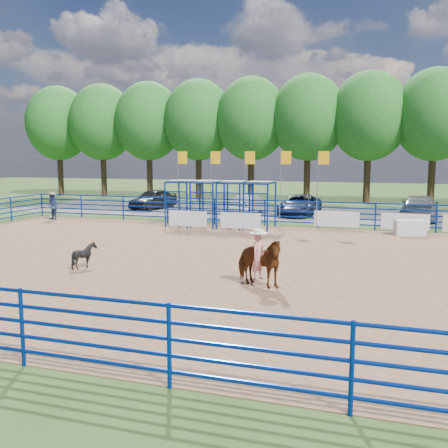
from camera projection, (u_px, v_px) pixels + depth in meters
The scene contains 14 objects.
ground at pixel (205, 261), 18.87m from camera, with size 120.00×120.00×0.00m, color #3C5923.
arena_dirt at pixel (205, 261), 18.87m from camera, with size 30.00×20.00×0.02m, color #976C4B.
gravel_strip at pixel (287, 213), 34.91m from camera, with size 40.00×10.00×0.01m, color #68645C.
announcer_table at pixel (410, 228), 24.77m from camera, with size 1.45×0.68×0.77m, color silver.
horse_and_rider at pixel (258, 258), 14.99m from camera, with size 1.99×1.47×2.47m.
calf at pixel (85, 255), 17.51m from camera, with size 0.74×0.83×0.91m, color black.
spectator_cowboy at pixel (52, 206), 30.84m from camera, with size 0.97×0.88×1.69m.
car_a at pixel (153, 199), 37.30m from camera, with size 1.76×4.36×1.49m, color black.
car_b at pixel (249, 204), 34.28m from camera, with size 1.37×3.93×1.29m, color gray.
car_c at pixel (300, 205), 33.34m from camera, with size 2.26×4.91×1.36m, color #161E38.
car_d at pixel (420, 208), 30.77m from camera, with size 2.14×5.26×1.53m, color #565658.
perimeter_fence at pixel (204, 241), 18.77m from camera, with size 30.10×20.10×1.50m.
chute_assembly at pixel (227, 205), 27.62m from camera, with size 19.32×2.41×4.20m.
treeline at pixel (308, 113), 42.39m from camera, with size 56.40×6.40×11.24m.
Camera 1 is at (6.34, -17.40, 3.93)m, focal length 40.00 mm.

